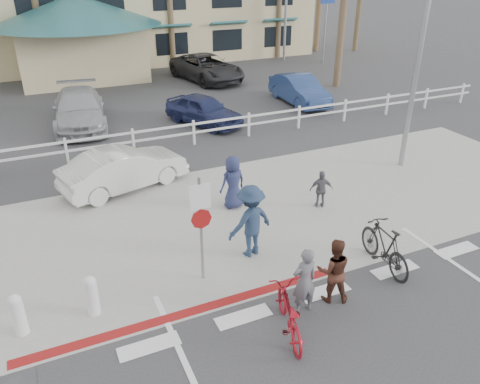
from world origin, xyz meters
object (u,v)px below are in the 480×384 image
sign_post (201,225)px  car_white_sedan (124,169)px  bike_red (289,314)px  bike_black (385,246)px

sign_post → car_white_sedan: bearing=96.3°
bike_red → bike_black: 3.32m
bike_black → sign_post: bearing=-12.5°
sign_post → bike_red: sign_post is taller
bike_red → car_white_sedan: car_white_sedan is taller
bike_red → sign_post: bearing=-52.7°
bike_black → car_white_sedan: car_white_sedan is taller
sign_post → bike_black: 4.40m
sign_post → bike_red: 2.72m
car_white_sedan → bike_red: bearing=175.4°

